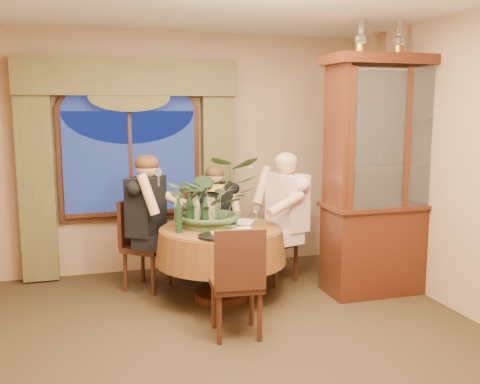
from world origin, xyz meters
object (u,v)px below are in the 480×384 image
object	(u,v)px
wine_bottle_4	(178,212)
wine_bottle_5	(205,214)
oil_lamp_center	(399,38)
person_scarf	(215,220)
chair_back_right	(202,233)
wine_bottle_2	(190,213)
chair_right	(275,240)
centerpiece_plant	(212,166)
china_cabinet	(393,177)
wine_bottle_3	(197,212)
dining_table	(221,263)
oil_lamp_right	(435,40)
olive_bowl	(230,226)
oil_lamp_left	(361,37)
wine_bottle_1	(179,216)
stoneware_vase	(210,212)
chair_back	(147,245)
person_back	(147,224)
person_pink	(287,219)
wine_bottle_0	(190,209)
chair_front_left	(236,281)

from	to	relation	value
wine_bottle_4	wine_bottle_5	size ratio (longest dim) A/B	1.00
oil_lamp_center	person_scarf	xyz separation A→B (m)	(-1.64, 1.11, -1.98)
chair_back_right	wine_bottle_2	size ratio (longest dim) A/B	2.91
chair_right	centerpiece_plant	world-z (taller)	centerpiece_plant
china_cabinet	wine_bottle_3	distance (m)	2.07
dining_table	oil_lamp_right	bearing A→B (deg)	-5.90
olive_bowl	oil_lamp_left	bearing A→B (deg)	-6.98
olive_bowl	china_cabinet	bearing A→B (deg)	-5.26
wine_bottle_3	wine_bottle_5	distance (m)	0.12
oil_lamp_center	wine_bottle_1	distance (m)	2.82
wine_bottle_5	oil_lamp_center	bearing A→B (deg)	-3.96
stoneware_vase	chair_right	bearing A→B (deg)	17.80
china_cabinet	wine_bottle_2	size ratio (longest dim) A/B	7.44
chair_back	centerpiece_plant	xyz separation A→B (m)	(0.62, -0.42, 0.88)
oil_lamp_center	wine_bottle_4	size ratio (longest dim) A/B	1.03
oil_lamp_left	oil_lamp_right	bearing A→B (deg)	0.00
person_back	wine_bottle_1	size ratio (longest dim) A/B	4.44
person_pink	wine_bottle_2	xyz separation A→B (m)	(-1.12, -0.25, 0.18)
oil_lamp_left	person_back	bearing A→B (deg)	161.70
oil_lamp_center	wine_bottle_3	xyz separation A→B (m)	(-2.04, 0.25, -1.71)
wine_bottle_1	olive_bowl	bearing A→B (deg)	3.45
china_cabinet	oil_lamp_left	bearing A→B (deg)	180.00
oil_lamp_center	wine_bottle_0	world-z (taller)	oil_lamp_center
oil_lamp_center	centerpiece_plant	bearing A→B (deg)	169.29
stoneware_vase	olive_bowl	size ratio (longest dim) A/B	1.91
wine_bottle_5	wine_bottle_4	bearing A→B (deg)	145.98
centerpiece_plant	person_pink	bearing A→B (deg)	8.32
stoneware_vase	wine_bottle_0	xyz separation A→B (m)	(-0.19, 0.07, 0.02)
person_back	wine_bottle_1	bearing A→B (deg)	57.02
chair_back	chair_front_left	size ratio (longest dim) A/B	1.00
centerpiece_plant	wine_bottle_5	size ratio (longest dim) A/B	3.20
olive_bowl	wine_bottle_4	distance (m)	0.53
oil_lamp_center	wine_bottle_5	size ratio (longest dim) A/B	1.03
oil_lamp_left	olive_bowl	size ratio (longest dim) A/B	2.29
chair_right	wine_bottle_1	bearing A→B (deg)	84.57
dining_table	stoneware_vase	bearing A→B (deg)	122.62
chair_front_left	person_pink	size ratio (longest dim) A/B	0.65
olive_bowl	wine_bottle_5	world-z (taller)	wine_bottle_5
dining_table	oil_lamp_left	size ratio (longest dim) A/B	3.87
chair_back	olive_bowl	bearing A→B (deg)	89.51
chair_back	person_scarf	xyz separation A→B (m)	(0.83, 0.33, 0.16)
chair_right	stoneware_vase	size ratio (longest dim) A/B	3.39
person_scarf	centerpiece_plant	bearing A→B (deg)	84.29
chair_back	stoneware_vase	size ratio (longest dim) A/B	3.39
wine_bottle_1	wine_bottle_4	world-z (taller)	same
china_cabinet	person_scarf	xyz separation A→B (m)	(-1.64, 1.11, -0.58)
chair_back	centerpiece_plant	world-z (taller)	centerpiece_plant
chair_back_right	wine_bottle_4	bearing A→B (deg)	64.41
stoneware_vase	olive_bowl	bearing A→B (deg)	-51.71
chair_back_right	wine_bottle_5	xyz separation A→B (m)	(-0.19, -1.03, 0.44)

